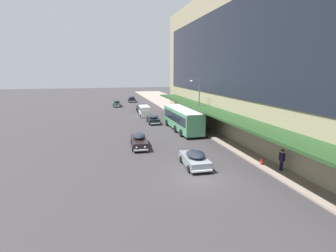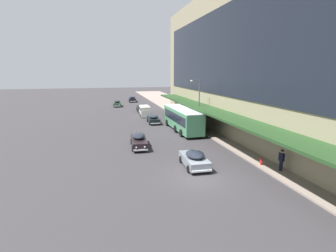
{
  "view_description": "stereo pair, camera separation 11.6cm",
  "coord_description": "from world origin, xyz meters",
  "px_view_note": "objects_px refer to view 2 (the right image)",
  "views": [
    {
      "loc": [
        -7.21,
        -18.38,
        8.46
      ],
      "look_at": [
        1.06,
        14.45,
        1.32
      ],
      "focal_mm": 28.0,
      "sensor_mm": 36.0,
      "label": 1
    },
    {
      "loc": [
        -7.1,
        -18.4,
        8.46
      ],
      "look_at": [
        1.06,
        14.45,
        1.32
      ],
      "focal_mm": 28.0,
      "sensor_mm": 36.0,
      "label": 2
    }
  ],
  "objects_px": {
    "sedan_far_back": "(132,99)",
    "street_lamp": "(198,101)",
    "vw_van": "(145,110)",
    "transit_bus_kerbside_front": "(182,118)",
    "sedan_second_near": "(194,159)",
    "sedan_lead_near": "(139,140)",
    "sedan_lead_mid": "(141,107)",
    "fire_hydrant": "(261,161)",
    "sedan_oncoming_front": "(153,119)",
    "sedan_oncoming_rear": "(117,103)",
    "pedestrian_at_kerb": "(281,159)"
  },
  "relations": [
    {
      "from": "transit_bus_kerbside_front",
      "to": "sedan_oncoming_front",
      "type": "relative_size",
      "value": 2.4
    },
    {
      "from": "pedestrian_at_kerb",
      "to": "street_lamp",
      "type": "xyz_separation_m",
      "value": [
        -1.1,
        17.37,
        3.09
      ]
    },
    {
      "from": "sedan_oncoming_front",
      "to": "pedestrian_at_kerb",
      "type": "xyz_separation_m",
      "value": [
        6.47,
        -23.68,
        0.46
      ]
    },
    {
      "from": "vw_van",
      "to": "transit_bus_kerbside_front",
      "type": "bearing_deg",
      "value": -76.09
    },
    {
      "from": "pedestrian_at_kerb",
      "to": "transit_bus_kerbside_front",
      "type": "bearing_deg",
      "value": 101.35
    },
    {
      "from": "transit_bus_kerbside_front",
      "to": "sedan_far_back",
      "type": "relative_size",
      "value": 2.36
    },
    {
      "from": "transit_bus_kerbside_front",
      "to": "sedan_oncoming_rear",
      "type": "distance_m",
      "value": 29.99
    },
    {
      "from": "sedan_oncoming_rear",
      "to": "pedestrian_at_kerb",
      "type": "distance_m",
      "value": 47.6
    },
    {
      "from": "sedan_lead_near",
      "to": "pedestrian_at_kerb",
      "type": "distance_m",
      "value": 14.97
    },
    {
      "from": "sedan_oncoming_front",
      "to": "sedan_far_back",
      "type": "height_order",
      "value": "sedan_far_back"
    },
    {
      "from": "vw_van",
      "to": "fire_hydrant",
      "type": "distance_m",
      "value": 29.74
    },
    {
      "from": "sedan_second_near",
      "to": "sedan_far_back",
      "type": "bearing_deg",
      "value": 89.72
    },
    {
      "from": "sedan_far_back",
      "to": "sedan_second_near",
      "type": "bearing_deg",
      "value": -90.28
    },
    {
      "from": "sedan_far_back",
      "to": "transit_bus_kerbside_front",
      "type": "bearing_deg",
      "value": -85.51
    },
    {
      "from": "sedan_oncoming_front",
      "to": "vw_van",
      "type": "relative_size",
      "value": 1.01
    },
    {
      "from": "sedan_second_near",
      "to": "fire_hydrant",
      "type": "relative_size",
      "value": 6.2
    },
    {
      "from": "street_lamp",
      "to": "sedan_oncoming_rear",
      "type": "bearing_deg",
      "value": 109.06
    },
    {
      "from": "sedan_oncoming_front",
      "to": "sedan_far_back",
      "type": "relative_size",
      "value": 0.98
    },
    {
      "from": "sedan_second_near",
      "to": "vw_van",
      "type": "height_order",
      "value": "vw_van"
    },
    {
      "from": "sedan_lead_near",
      "to": "pedestrian_at_kerb",
      "type": "xyz_separation_m",
      "value": [
        10.68,
        -10.49,
        0.4
      ]
    },
    {
      "from": "sedan_lead_near",
      "to": "pedestrian_at_kerb",
      "type": "relative_size",
      "value": 2.73
    },
    {
      "from": "sedan_far_back",
      "to": "vw_van",
      "type": "bearing_deg",
      "value": -90.87
    },
    {
      "from": "transit_bus_kerbside_front",
      "to": "sedan_oncoming_rear",
      "type": "height_order",
      "value": "transit_bus_kerbside_front"
    },
    {
      "from": "sedan_oncoming_rear",
      "to": "sedan_lead_near",
      "type": "height_order",
      "value": "sedan_lead_near"
    },
    {
      "from": "transit_bus_kerbside_front",
      "to": "fire_hydrant",
      "type": "bearing_deg",
      "value": -80.26
    },
    {
      "from": "sedan_lead_mid",
      "to": "pedestrian_at_kerb",
      "type": "distance_m",
      "value": 37.82
    },
    {
      "from": "sedan_lead_mid",
      "to": "fire_hydrant",
      "type": "distance_m",
      "value": 36.07
    },
    {
      "from": "sedan_oncoming_front",
      "to": "vw_van",
      "type": "xyz_separation_m",
      "value": [
        -0.33,
        7.09,
        0.38
      ]
    },
    {
      "from": "vw_van",
      "to": "fire_hydrant",
      "type": "xyz_separation_m",
      "value": [
        6.02,
        -29.12,
        -0.6
      ]
    },
    {
      "from": "sedan_lead_near",
      "to": "street_lamp",
      "type": "height_order",
      "value": "street_lamp"
    },
    {
      "from": "sedan_oncoming_rear",
      "to": "sedan_oncoming_front",
      "type": "bearing_deg",
      "value": -78.45
    },
    {
      "from": "transit_bus_kerbside_front",
      "to": "vw_van",
      "type": "distance_m",
      "value": 13.9
    },
    {
      "from": "sedan_oncoming_front",
      "to": "street_lamp",
      "type": "xyz_separation_m",
      "value": [
        5.37,
        -6.31,
        3.55
      ]
    },
    {
      "from": "pedestrian_at_kerb",
      "to": "street_lamp",
      "type": "height_order",
      "value": "street_lamp"
    },
    {
      "from": "sedan_far_back",
      "to": "sedan_lead_mid",
      "type": "bearing_deg",
      "value": -90.29
    },
    {
      "from": "sedan_second_near",
      "to": "sedan_lead_near",
      "type": "xyz_separation_m",
      "value": [
        -3.99,
        7.49,
        0.03
      ]
    },
    {
      "from": "vw_van",
      "to": "fire_hydrant",
      "type": "bearing_deg",
      "value": -78.32
    },
    {
      "from": "pedestrian_at_kerb",
      "to": "sedan_lead_mid",
      "type": "bearing_deg",
      "value": 99.94
    },
    {
      "from": "sedan_oncoming_rear",
      "to": "street_lamp",
      "type": "height_order",
      "value": "street_lamp"
    },
    {
      "from": "sedan_oncoming_rear",
      "to": "fire_hydrant",
      "type": "relative_size",
      "value": 6.37
    },
    {
      "from": "sedan_far_back",
      "to": "street_lamp",
      "type": "distance_m",
      "value": 38.24
    },
    {
      "from": "sedan_lead_mid",
      "to": "sedan_oncoming_front",
      "type": "bearing_deg",
      "value": -89.77
    },
    {
      "from": "transit_bus_kerbside_front",
      "to": "sedan_second_near",
      "type": "bearing_deg",
      "value": -102.69
    },
    {
      "from": "street_lamp",
      "to": "fire_hydrant",
      "type": "bearing_deg",
      "value": -88.84
    },
    {
      "from": "sedan_second_near",
      "to": "vw_van",
      "type": "relative_size",
      "value": 0.95
    },
    {
      "from": "sedan_lead_near",
      "to": "fire_hydrant",
      "type": "bearing_deg",
      "value": -41.79
    },
    {
      "from": "transit_bus_kerbside_front",
      "to": "sedan_lead_mid",
      "type": "relative_size",
      "value": 2.4
    },
    {
      "from": "sedan_second_near",
      "to": "vw_van",
      "type": "distance_m",
      "value": 27.77
    },
    {
      "from": "street_lamp",
      "to": "fire_hydrant",
      "type": "distance_m",
      "value": 16.17
    },
    {
      "from": "transit_bus_kerbside_front",
      "to": "sedan_oncoming_front",
      "type": "xyz_separation_m",
      "value": [
        -3.0,
        6.38,
        -1.12
      ]
    }
  ]
}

